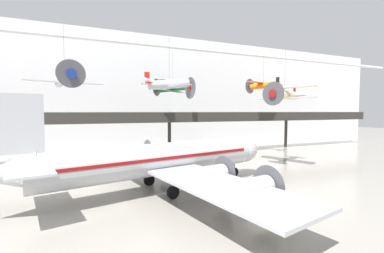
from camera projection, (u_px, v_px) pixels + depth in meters
ground_plane at (260, 202)px, 25.17m from camera, size 260.00×260.00×0.00m
hangar_back_wall at (156, 93)px, 61.53m from camera, size 140.00×3.00×26.60m
mezzanine_walkway at (171, 120)px, 51.13m from camera, size 110.00×3.20×8.73m
ceiling_truss_beam at (175, 47)px, 47.69m from camera, size 120.00×0.60×0.60m
airliner_silver_main at (157, 160)px, 27.97m from camera, size 30.84×35.54×10.32m
suspended_plane_silver_racer at (169, 84)px, 38.11m from camera, size 7.87×9.63×9.57m
suspended_plane_cream_biplane at (284, 95)px, 40.81m from camera, size 8.45×9.79×10.57m
suspended_plane_white_twin at (65, 80)px, 34.41m from camera, size 9.87×8.25×8.65m
suspended_plane_orange_highwing at (263, 85)px, 53.23m from camera, size 8.89×7.61×7.70m
suspended_plane_green_biplane at (173, 88)px, 50.39m from camera, size 8.18×8.27×8.41m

